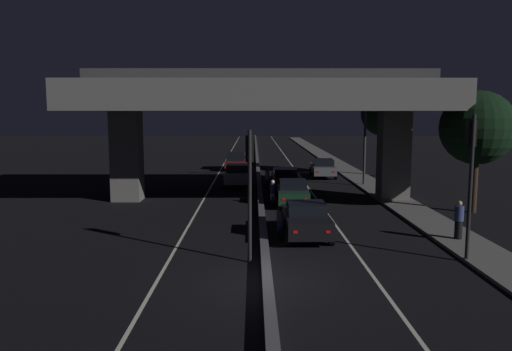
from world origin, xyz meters
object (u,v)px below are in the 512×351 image
(street_lamp, at_px, (361,124))
(car_dark_green_second, at_px, (293,192))
(car_dark_red_third, at_px, (285,179))
(motorcycle_white_filtering_mid, at_px, (273,195))
(traffic_light_left_of_median, at_px, (250,172))
(pedestrian_on_sidewalk, at_px, (459,220))
(traffic_light_right_of_median, at_px, (470,163))
(motorcycle_red_filtering_far, at_px, (267,179))
(car_black_lead, at_px, (306,219))
(car_silver_lead_oncoming, at_px, (237,175))
(car_dark_red_second_oncoming, at_px, (236,161))
(car_grey_fourth, at_px, (323,168))
(motorcycle_blue_filtering_near, at_px, (280,223))

(street_lamp, bearing_deg, car_dark_green_second, -126.25)
(car_dark_red_third, height_order, motorcycle_white_filtering_mid, car_dark_red_third)
(traffic_light_left_of_median, distance_m, pedestrian_on_sidewalk, 9.51)
(pedestrian_on_sidewalk, bearing_deg, traffic_light_right_of_median, -107.28)
(car_dark_green_second, distance_m, motorcycle_red_filtering_far, 6.77)
(car_black_lead, xyz_separation_m, car_silver_lead_oncoming, (-3.48, 15.38, 0.02))
(car_black_lead, xyz_separation_m, motorcycle_white_filtering_mid, (-1.16, 7.61, -0.16))
(street_lamp, xyz_separation_m, car_dark_red_second_oncoming, (-9.56, 10.57, -3.69))
(street_lamp, distance_m, car_grey_fourth, 6.56)
(car_dark_red_third, relative_size, car_dark_red_second_oncoming, 1.12)
(car_dark_green_second, bearing_deg, motorcycle_white_filtering_mid, 95.42)
(car_black_lead, height_order, car_grey_fourth, car_black_lead)
(traffic_light_left_of_median, height_order, motorcycle_white_filtering_mid, traffic_light_left_of_median)
(traffic_light_left_of_median, distance_m, car_dark_red_third, 17.38)
(traffic_light_right_of_median, height_order, motorcycle_red_filtering_far, traffic_light_right_of_median)
(traffic_light_right_of_median, height_order, pedestrian_on_sidewalk, traffic_light_right_of_median)
(car_grey_fourth, bearing_deg, car_black_lead, 171.99)
(car_silver_lead_oncoming, bearing_deg, motorcycle_blue_filtering_near, 8.29)
(car_grey_fourth, height_order, car_dark_red_second_oncoming, car_dark_red_second_oncoming)
(car_black_lead, relative_size, car_silver_lead_oncoming, 1.03)
(car_dark_green_second, relative_size, car_dark_red_third, 0.85)
(car_black_lead, bearing_deg, car_dark_green_second, -0.59)
(car_dark_green_second, distance_m, motorcycle_white_filtering_mid, 1.20)
(traffic_light_left_of_median, xyz_separation_m, motorcycle_red_filtering_far, (1.14, 17.90, -2.65))
(traffic_light_right_of_median, distance_m, street_lamp, 18.92)
(car_dark_red_third, relative_size, motorcycle_white_filtering_mid, 2.38)
(car_dark_red_second_oncoming, bearing_deg, motorcycle_red_filtering_far, 14.65)
(street_lamp, distance_m, car_dark_green_second, 10.20)
(traffic_light_right_of_median, relative_size, car_silver_lead_oncoming, 1.29)
(traffic_light_right_of_median, xyz_separation_m, car_silver_lead_oncoming, (-8.96, 18.97, -2.83))
(motorcycle_white_filtering_mid, distance_m, motorcycle_red_filtering_far, 6.72)
(motorcycle_blue_filtering_near, bearing_deg, traffic_light_right_of_median, -116.98)
(traffic_light_left_of_median, relative_size, street_lamp, 0.62)
(car_black_lead, bearing_deg, car_grey_fourth, -10.26)
(traffic_light_left_of_median, xyz_separation_m, car_silver_lead_oncoming, (-1.05, 18.96, -2.47))
(car_silver_lead_oncoming, relative_size, pedestrian_on_sidewalk, 2.55)
(traffic_light_left_of_median, bearing_deg, car_dark_green_second, 77.68)
(car_dark_green_second, height_order, motorcycle_red_filtering_far, motorcycle_red_filtering_far)
(car_grey_fourth, bearing_deg, car_dark_green_second, 166.33)
(traffic_light_right_of_median, distance_m, car_dark_red_second_oncoming, 31.06)
(car_grey_fourth, bearing_deg, car_silver_lead_oncoming, 126.81)
(traffic_light_right_of_median, bearing_deg, motorcycle_red_filtering_far, 110.70)
(motorcycle_red_filtering_far, bearing_deg, street_lamp, -82.00)
(motorcycle_blue_filtering_near, bearing_deg, car_dark_red_third, -2.19)
(car_dark_green_second, height_order, motorcycle_white_filtering_mid, motorcycle_white_filtering_mid)
(car_black_lead, bearing_deg, motorcycle_red_filtering_far, 4.78)
(traffic_light_left_of_median, relative_size, motorcycle_red_filtering_far, 2.60)
(car_dark_green_second, relative_size, motorcycle_blue_filtering_near, 2.19)
(street_lamp, relative_size, car_grey_fourth, 1.71)
(traffic_light_left_of_median, relative_size, car_black_lead, 1.13)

